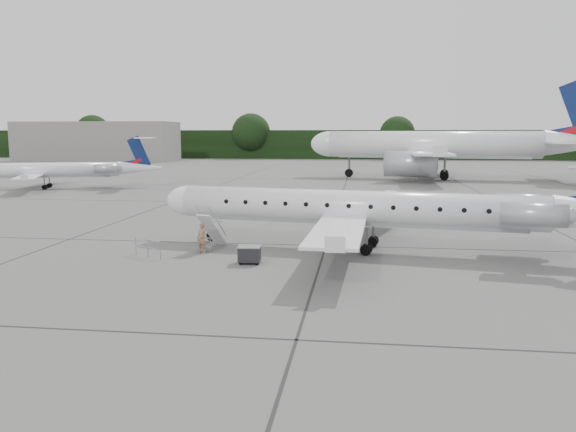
# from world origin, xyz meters

# --- Properties ---
(ground) EXTENTS (320.00, 320.00, 0.00)m
(ground) POSITION_xyz_m (0.00, 0.00, 0.00)
(ground) COLOR #61615E
(ground) RESTS_ON ground
(treeline) EXTENTS (260.00, 4.00, 8.00)m
(treeline) POSITION_xyz_m (0.00, 130.00, 4.00)
(treeline) COLOR black
(treeline) RESTS_ON ground
(terminal_building) EXTENTS (40.00, 14.00, 10.00)m
(terminal_building) POSITION_xyz_m (-70.00, 110.00, 5.00)
(terminal_building) COLOR gray
(terminal_building) RESTS_ON ground
(main_regional_jet) EXTENTS (30.91, 24.49, 7.17)m
(main_regional_jet) POSITION_xyz_m (-2.83, 5.40, 3.58)
(main_regional_jet) COLOR white
(main_regional_jet) RESTS_ON ground
(airstair) EXTENTS (1.25, 2.62, 2.25)m
(airstair) POSITION_xyz_m (-11.40, 4.50, 1.12)
(airstair) COLOR white
(airstair) RESTS_ON ground
(passenger) EXTENTS (0.75, 0.60, 1.79)m
(passenger) POSITION_xyz_m (-11.63, 3.11, 0.90)
(passenger) COLOR #8D604C
(passenger) RESTS_ON ground
(safety_railing) EXTENTS (1.93, 1.20, 1.00)m
(safety_railing) POSITION_xyz_m (-14.40, 1.70, 0.50)
(safety_railing) COLOR gray
(safety_railing) RESTS_ON ground
(baggage_cart) EXTENTS (1.25, 1.04, 1.02)m
(baggage_cart) POSITION_xyz_m (-8.36, 0.91, 0.51)
(baggage_cart) COLOR black
(baggage_cart) RESTS_ON ground
(bg_narrowbody) EXTENTS (44.84, 35.07, 14.75)m
(bg_narrowbody) POSITION_xyz_m (8.47, 61.84, 7.37)
(bg_narrowbody) COLOR white
(bg_narrowbody) RESTS_ON ground
(bg_regional_left) EXTENTS (29.34, 24.53, 6.63)m
(bg_regional_left) POSITION_xyz_m (-43.27, 38.68, 3.31)
(bg_regional_left) COLOR white
(bg_regional_left) RESTS_ON ground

